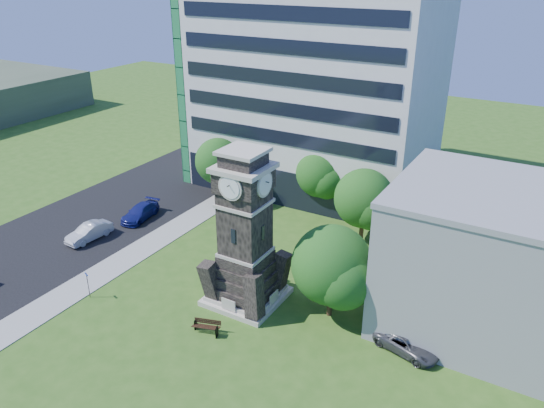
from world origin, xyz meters
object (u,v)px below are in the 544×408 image
Objects in this scene: park_bench at (207,326)px; car_east_lot at (407,343)px; car_street_north at (140,212)px; clock_tower at (245,239)px; car_street_mid at (89,232)px; street_sign at (88,282)px.

car_east_lot is at bearing 4.24° from park_bench.
park_bench is (-12.85, -5.17, -0.09)m from car_east_lot.
park_bench is at bearing -41.68° from car_street_north.
clock_tower is 2.69× the size of car_street_mid.
car_east_lot is (12.63, 0.30, -4.65)m from clock_tower.
car_street_north is at bearing 136.29° from street_sign.
car_street_north is (1.02, 5.75, -0.04)m from car_street_mid.
street_sign is (-23.33, -6.34, 0.75)m from car_east_lot.
clock_tower reaches higher than car_street_north.
park_bench is at bearing -92.49° from clock_tower.
park_bench is at bearing 25.68° from street_sign.
clock_tower reaches higher than park_bench.
street_sign reaches higher than park_bench.
car_east_lot is 24.19m from street_sign.
car_east_lot reaches higher than park_bench.
car_street_north is 2.50× the size of park_bench.
clock_tower reaches higher than car_east_lot.
clock_tower reaches higher than street_sign.
car_east_lot is at bearing 34.52° from street_sign.
car_east_lot is (29.68, -6.13, -0.08)m from car_street_north.
car_street_mid reaches higher than park_bench.
clock_tower is at bearing 105.52° from car_east_lot.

